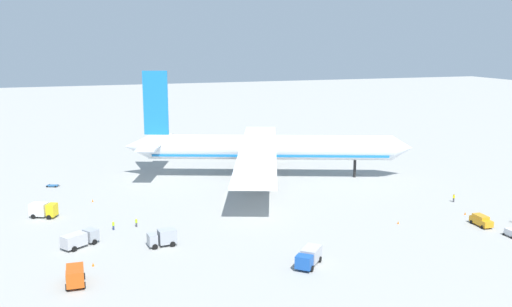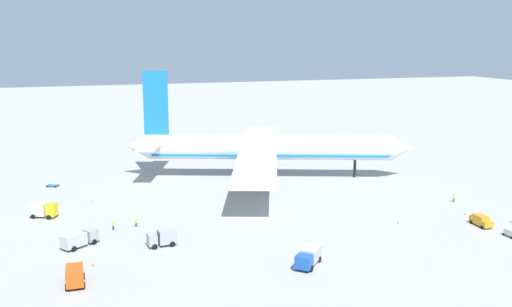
% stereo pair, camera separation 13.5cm
% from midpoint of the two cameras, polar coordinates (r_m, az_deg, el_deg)
% --- Properties ---
extents(ground_plane, '(600.00, 600.00, 0.00)m').
position_cam_midpoint_polar(ground_plane, '(141.12, 1.42, -2.32)').
color(ground_plane, '#9E9E99').
extents(airliner, '(68.07, 71.36, 25.91)m').
position_cam_midpoint_polar(airliner, '(139.49, 0.84, 0.56)').
color(airliner, silver).
rests_on(airliner, ground).
extents(service_truck_0, '(4.81, 2.80, 2.72)m').
position_cam_midpoint_polar(service_truck_0, '(95.94, -9.25, -8.25)').
color(service_truck_0, '#999EA5').
rests_on(service_truck_0, ground).
extents(service_truck_1, '(6.30, 5.33, 2.43)m').
position_cam_midpoint_polar(service_truck_1, '(98.67, -17.18, -8.12)').
color(service_truck_1, '#999EA5').
rests_on(service_truck_1, ground).
extents(service_truck_2, '(2.70, 5.02, 2.64)m').
position_cam_midpoint_polar(service_truck_2, '(84.48, -17.59, -11.50)').
color(service_truck_2, '#BF4C14').
rests_on(service_truck_2, ground).
extents(service_truck_4, '(5.38, 4.16, 2.77)m').
position_cam_midpoint_polar(service_truck_4, '(116.39, -20.43, -5.26)').
color(service_truck_4, yellow).
rests_on(service_truck_4, ground).
extents(service_truck_5, '(5.84, 6.14, 2.48)m').
position_cam_midpoint_polar(service_truck_5, '(87.39, 5.32, -10.19)').
color(service_truck_5, '#194CA5').
rests_on(service_truck_5, ground).
extents(service_van, '(2.22, 4.67, 1.97)m').
position_cam_midpoint_polar(service_van, '(112.29, 21.56, -6.23)').
color(service_van, orange).
rests_on(service_van, ground).
extents(baggage_cart_0, '(2.84, 2.87, 1.31)m').
position_cam_midpoint_polar(baggage_cart_0, '(188.56, 3.02, 1.39)').
color(baggage_cart_0, '#595B60').
rests_on(baggage_cart_0, ground).
extents(baggage_cart_1, '(1.57, 3.02, 1.34)m').
position_cam_midpoint_polar(baggage_cart_1, '(108.40, 24.11, -7.22)').
color(baggage_cart_1, '#595B60').
rests_on(baggage_cart_1, ground).
extents(baggage_cart_2, '(3.22, 2.31, 0.40)m').
position_cam_midpoint_polar(baggage_cart_2, '(139.73, -19.60, -3.02)').
color(baggage_cart_2, '#26598C').
rests_on(baggage_cart_2, ground).
extents(ground_worker_0, '(0.57, 0.57, 1.64)m').
position_cam_midpoint_polar(ground_worker_0, '(105.59, -14.02, -6.97)').
color(ground_worker_0, navy).
rests_on(ground_worker_0, ground).
extents(ground_worker_1, '(0.46, 0.46, 1.64)m').
position_cam_midpoint_polar(ground_worker_1, '(106.27, -11.83, -6.75)').
color(ground_worker_1, '#3F3F47').
rests_on(ground_worker_1, ground).
extents(ground_worker_2, '(0.53, 0.53, 1.74)m').
position_cam_midpoint_polar(ground_worker_2, '(126.19, 19.15, -4.22)').
color(ground_worker_2, '#3F3F47').
rests_on(ground_worker_2, ground).
extents(traffic_cone_0, '(0.36, 0.36, 0.55)m').
position_cam_midpoint_polar(traffic_cone_0, '(90.54, -15.93, -10.59)').
color(traffic_cone_0, orange).
rests_on(traffic_cone_0, ground).
extents(traffic_cone_1, '(0.36, 0.36, 0.55)m').
position_cam_midpoint_polar(traffic_cone_1, '(118.26, 20.16, -5.63)').
color(traffic_cone_1, orange).
rests_on(traffic_cone_1, ground).
extents(traffic_cone_3, '(0.36, 0.36, 0.55)m').
position_cam_midpoint_polar(traffic_cone_3, '(109.02, 14.02, -6.69)').
color(traffic_cone_3, orange).
rests_on(traffic_cone_3, ground).
extents(traffic_cone_4, '(0.36, 0.36, 0.55)m').
position_cam_midpoint_polar(traffic_cone_4, '(124.39, -15.96, -4.53)').
color(traffic_cone_4, orange).
rests_on(traffic_cone_4, ground).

